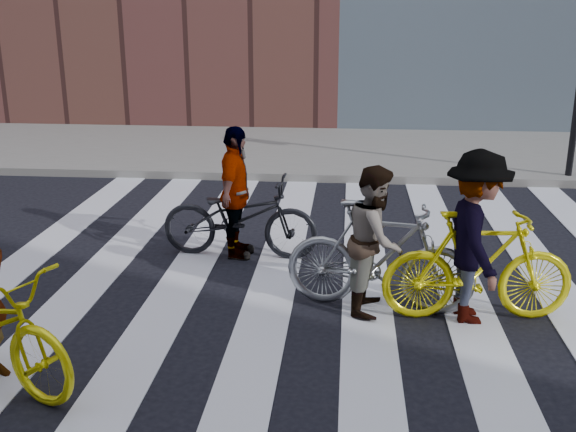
# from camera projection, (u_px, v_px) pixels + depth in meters

# --- Properties ---
(ground) EXTENTS (100.00, 100.00, 0.00)m
(ground) POSITION_uv_depth(u_px,v_px,m) (319.00, 291.00, 7.84)
(ground) COLOR black
(ground) RESTS_ON ground
(sidewalk_far) EXTENTS (100.00, 5.00, 0.15)m
(sidewalk_far) POSITION_uv_depth(u_px,v_px,m) (335.00, 151.00, 14.94)
(sidewalk_far) COLOR gray
(sidewalk_far) RESTS_ON ground
(zebra_crosswalk) EXTENTS (8.25, 10.00, 0.01)m
(zebra_crosswalk) POSITION_uv_depth(u_px,v_px,m) (319.00, 291.00, 7.84)
(zebra_crosswalk) COLOR silver
(zebra_crosswalk) RESTS_ON ground
(bike_silver_mid) EXTENTS (2.09, 0.90, 1.22)m
(bike_silver_mid) POSITION_uv_depth(u_px,v_px,m) (380.00, 257.00, 7.21)
(bike_silver_mid) COLOR #969A9F
(bike_silver_mid) RESTS_ON ground
(bike_yellow_right) EXTENTS (2.02, 0.71, 1.19)m
(bike_yellow_right) POSITION_uv_depth(u_px,v_px,m) (478.00, 266.00, 6.98)
(bike_yellow_right) COLOR #FCEF0E
(bike_yellow_right) RESTS_ON ground
(bike_dark_rear) EXTENTS (2.09, 0.83, 1.08)m
(bike_dark_rear) POSITION_uv_depth(u_px,v_px,m) (240.00, 217.00, 8.78)
(bike_dark_rear) COLOR black
(bike_dark_rear) RESTS_ON ground
(rider_mid) EXTENTS (0.73, 0.87, 1.61)m
(rider_mid) POSITION_uv_depth(u_px,v_px,m) (376.00, 239.00, 7.15)
(rider_mid) COLOR slate
(rider_mid) RESTS_ON ground
(rider_right) EXTENTS (0.76, 1.22, 1.82)m
(rider_right) POSITION_uv_depth(u_px,v_px,m) (476.00, 238.00, 6.89)
(rider_right) COLOR slate
(rider_right) RESTS_ON ground
(rider_rear) EXTENTS (0.48, 1.04, 1.73)m
(rider_rear) POSITION_uv_depth(u_px,v_px,m) (235.00, 193.00, 8.68)
(rider_rear) COLOR slate
(rider_rear) RESTS_ON ground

